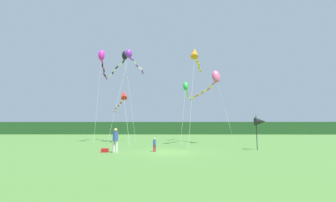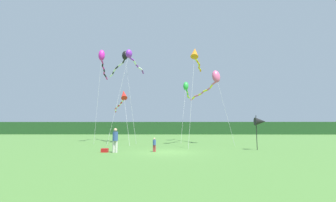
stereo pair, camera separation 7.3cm
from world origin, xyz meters
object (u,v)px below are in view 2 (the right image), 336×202
(cooler_box, at_px, (105,150))
(kite_purple, at_px, (131,56))
(kite_green, at_px, (186,87))
(kite_rainbow, at_px, (213,80))
(kite_orange, at_px, (195,54))
(person_child, at_px, (154,144))
(kite_black, at_px, (123,59))
(kite_magenta, at_px, (102,58))
(banner_flag_pole, at_px, (260,122))
(person_adult, at_px, (115,139))
(kite_red, at_px, (123,97))

(cooler_box, bearing_deg, kite_purple, 90.46)
(kite_green, bearing_deg, cooler_box, -115.82)
(kite_rainbow, xyz_separation_m, kite_orange, (-2.30, -2.12, 2.49))
(person_child, distance_m, kite_black, 17.04)
(person_child, distance_m, kite_purple, 14.99)
(person_child, height_order, kite_green, kite_green)
(kite_purple, bearing_deg, kite_magenta, 164.53)
(kite_rainbow, xyz_separation_m, kite_purple, (-10.12, 1.37, 3.38))
(kite_purple, xyz_separation_m, kite_orange, (7.82, -3.49, -0.89))
(cooler_box, relative_size, kite_green, 0.06)
(banner_flag_pole, height_order, kite_magenta, kite_magenta)
(cooler_box, bearing_deg, kite_black, 96.81)
(kite_orange, bearing_deg, kite_purple, 155.93)
(kite_purple, relative_size, kite_orange, 1.08)
(person_child, relative_size, kite_purple, 0.09)
(kite_magenta, distance_m, kite_orange, 12.69)
(person_child, bearing_deg, kite_green, 76.70)
(kite_green, bearing_deg, kite_purple, -150.57)
(person_adult, xyz_separation_m, kite_green, (6.33, 14.94, 6.50))
(kite_magenta, bearing_deg, kite_red, -9.07)
(banner_flag_pole, bearing_deg, person_adult, -169.49)
(kite_purple, xyz_separation_m, kite_magenta, (-3.97, 1.10, 0.09))
(kite_red, distance_m, kite_magenta, 6.01)
(cooler_box, bearing_deg, banner_flag_pole, 9.14)
(person_adult, relative_size, cooler_box, 3.50)
(person_adult, distance_m, kite_magenta, 16.28)
(kite_black, distance_m, kite_magenta, 2.72)
(kite_red, height_order, kite_green, kite_green)
(kite_black, bearing_deg, kite_magenta, -158.85)
(person_adult, bearing_deg, banner_flag_pole, 10.51)
(banner_flag_pole, bearing_deg, person_child, -169.90)
(kite_purple, relative_size, kite_magenta, 0.98)
(banner_flag_pole, relative_size, kite_rainbow, 0.32)
(kite_black, bearing_deg, banner_flag_pole, -37.12)
(person_child, bearing_deg, banner_flag_pole, 10.10)
(kite_black, xyz_separation_m, kite_magenta, (-2.53, -0.98, -0.18))
(person_child, bearing_deg, kite_purple, 110.60)
(cooler_box, distance_m, kite_magenta, 16.49)
(kite_purple, distance_m, kite_green, 8.95)
(kite_green, bearing_deg, kite_red, -157.33)
(cooler_box, xyz_separation_m, kite_orange, (7.73, 7.21, 9.81))
(person_adult, xyz_separation_m, kite_magenta, (-4.88, 11.96, 9.91))
(cooler_box, height_order, kite_purple, kite_purple)
(cooler_box, height_order, banner_flag_pole, banner_flag_pole)
(kite_orange, bearing_deg, banner_flag_pole, -46.34)
(kite_rainbow, relative_size, kite_magenta, 0.76)
(person_adult, distance_m, kite_green, 17.48)
(kite_rainbow, height_order, kite_purple, kite_purple)
(kite_green, bearing_deg, kite_magenta, -165.09)
(cooler_box, xyz_separation_m, kite_green, (7.16, 14.79, 7.37))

